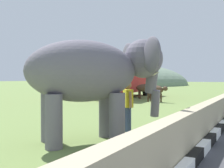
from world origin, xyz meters
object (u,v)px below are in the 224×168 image
(bus_red, at_px, (125,74))
(cow_near, at_px, (155,90))
(elephant, at_px, (95,73))
(cow_mid, at_px, (145,88))
(person_handler, at_px, (128,104))

(bus_red, relative_size, cow_near, 4.57)
(elephant, relative_size, cow_mid, 2.31)
(person_handler, bearing_deg, elephant, 170.22)
(person_handler, distance_m, bus_red, 16.06)
(cow_mid, bearing_deg, bus_red, 78.42)
(elephant, height_order, bus_red, bus_red)
(bus_red, bearing_deg, person_handler, -153.30)
(person_handler, xyz_separation_m, cow_near, (10.96, 3.07, -0.06))
(cow_near, relative_size, cow_mid, 1.14)
(bus_red, xyz_separation_m, cow_mid, (-0.45, -2.18, -1.21))
(person_handler, relative_size, cow_mid, 0.98)
(elephant, height_order, person_handler, elephant)
(elephant, relative_size, bus_red, 0.44)
(person_handler, xyz_separation_m, bus_red, (14.31, 7.20, 1.15))
(elephant, bearing_deg, cow_near, 12.59)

